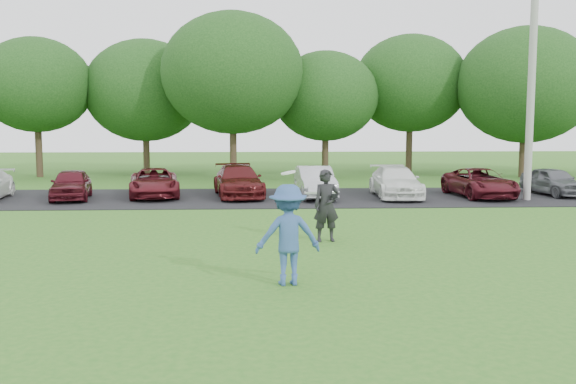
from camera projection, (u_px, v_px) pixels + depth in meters
name	position (u px, v px, depth m)	size (l,w,h in m)	color
ground	(297.00, 279.00, 12.45)	(100.00, 100.00, 0.00)	#2A671D
parking_lot	(276.00, 197.00, 25.35)	(32.00, 6.50, 0.03)	black
utility_pole	(532.00, 72.00, 23.98)	(0.28, 0.28, 9.70)	#A1A09C
frisbee_player	(288.00, 235.00, 11.92)	(1.29, 0.84, 2.15)	#32538E
camera_bystander	(327.00, 206.00, 16.18)	(0.73, 0.54, 1.83)	black
parked_cars	(269.00, 183.00, 25.23)	(30.60, 4.93, 1.24)	black
tree_row	(299.00, 86.00, 34.57)	(42.39, 9.85, 8.64)	#38281C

